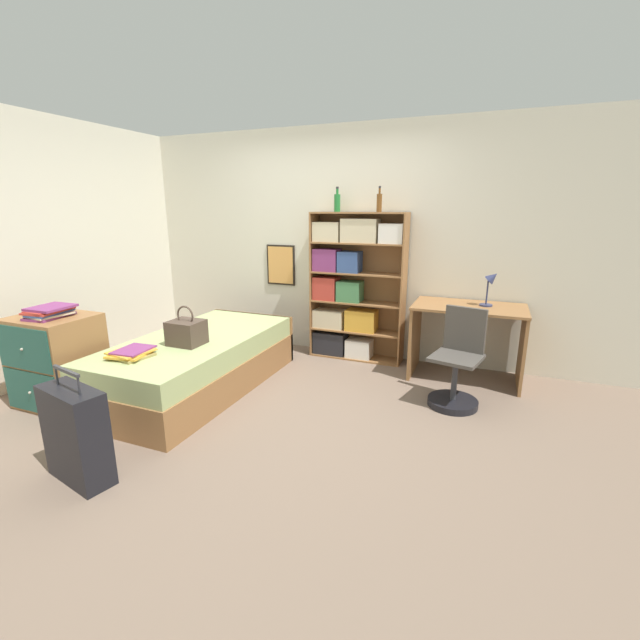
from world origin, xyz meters
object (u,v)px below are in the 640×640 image
object	(u,v)px
bookcase	(349,287)
bottle_green	(337,202)
handbag	(187,332)
desk	(467,329)
book_stack_on_bed	(132,353)
magazine_pile_on_dresser	(50,312)
dresser	(58,360)
desk_chair	(456,374)
desk_lamp	(491,283)
bed	(199,362)
suitcase	(76,435)
bottle_brown	(379,202)

from	to	relation	value
bookcase	bottle_green	distance (m)	0.95
handbag	desk	distance (m)	2.72
book_stack_on_bed	bottle_green	world-z (taller)	bottle_green
magazine_pile_on_dresser	bookcase	xyz separation A→B (m)	(1.95, 2.17, -0.02)
book_stack_on_bed	dresser	xyz separation A→B (m)	(-0.79, -0.08, -0.15)
bookcase	desk_chair	size ratio (longest dim) A/B	1.92
bookcase	desk_lamp	xyz separation A→B (m)	(1.50, -0.13, 0.17)
dresser	desk	xyz separation A→B (m)	(3.31, 1.96, 0.12)
dresser	bookcase	size ratio (longest dim) A/B	0.48
bed	bottle_green	size ratio (longest dim) A/B	7.86
bottle_green	desk_chair	world-z (taller)	bottle_green
magazine_pile_on_dresser	desk	bearing A→B (deg)	31.29
suitcase	handbag	bearing A→B (deg)	96.22
magazine_pile_on_dresser	bottle_brown	bearing A→B (deg)	43.16
dresser	handbag	bearing A→B (deg)	27.55
magazine_pile_on_dresser	bottle_green	distance (m)	2.98
suitcase	desk_chair	size ratio (longest dim) A/B	0.87
bed	suitcase	world-z (taller)	suitcase
book_stack_on_bed	desk	bearing A→B (deg)	36.79
bed	book_stack_on_bed	distance (m)	0.74
dresser	magazine_pile_on_dresser	xyz separation A→B (m)	(0.04, -0.03, 0.45)
handbag	bottle_green	world-z (taller)	bottle_green
bookcase	bed	bearing A→B (deg)	-127.25
book_stack_on_bed	magazine_pile_on_dresser	distance (m)	0.82
magazine_pile_on_dresser	bookcase	bearing A→B (deg)	48.03
bed	dresser	distance (m)	1.21
desk_lamp	suitcase	bearing A→B (deg)	-130.29
book_stack_on_bed	bottle_green	size ratio (longest dim) A/B	1.29
book_stack_on_bed	bottle_green	xyz separation A→B (m)	(1.03, 2.09, 1.22)
suitcase	desk	distance (m)	3.48
bed	desk_chair	size ratio (longest dim) A/B	2.43
desk_lamp	bed	bearing A→B (deg)	-153.70
handbag	suitcase	size ratio (longest dim) A/B	0.47
bed	handbag	size ratio (longest dim) A/B	5.90
dresser	bottle_brown	xyz separation A→B (m)	(2.32, 2.11, 1.36)
book_stack_on_bed	desk_chair	size ratio (longest dim) A/B	0.40
bed	desk	size ratio (longest dim) A/B	1.95
desk	desk_chair	bearing A→B (deg)	-92.61
desk_chair	magazine_pile_on_dresser	bearing A→B (deg)	-157.81
suitcase	bottle_brown	world-z (taller)	bottle_brown
dresser	magazine_pile_on_dresser	distance (m)	0.45
bed	desk_chair	xyz separation A→B (m)	(2.35, 0.54, 0.03)
bed	desk	distance (m)	2.68
bed	handbag	xyz separation A→B (m)	(0.07, -0.23, 0.37)
suitcase	desk	size ratio (longest dim) A/B	0.70
book_stack_on_bed	suitcase	xyz separation A→B (m)	(0.35, -0.83, -0.23)
handbag	magazine_pile_on_dresser	world-z (taller)	magazine_pile_on_dresser
bottle_green	desk_lamp	xyz separation A→B (m)	(1.66, -0.16, -0.76)
desk	desk_chair	world-z (taller)	desk_chair
desk_chair	handbag	bearing A→B (deg)	-161.27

